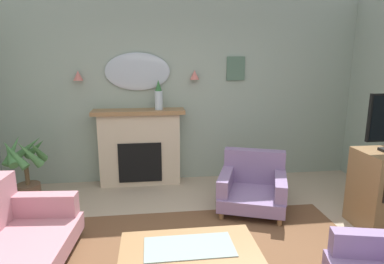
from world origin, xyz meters
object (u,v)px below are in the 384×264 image
object	(u,v)px
wall_sconce_left	(78,76)
coffee_table	(189,253)
armchair_by_coffee_table	(253,185)
potted_plant_tall_palm	(26,168)
wall_mirror	(138,72)
framed_picture	(236,68)
fireplace	(140,148)
wall_sconce_right	(195,75)
mantel_vase_centre	(159,96)

from	to	relation	value
wall_sconce_left	coffee_table	size ratio (longest dim) A/B	0.13
armchair_by_coffee_table	potted_plant_tall_palm	xyz separation A→B (m)	(-2.93, 0.50, 0.19)
wall_mirror	framed_picture	bearing A→B (deg)	0.38
armchair_by_coffee_table	wall_sconce_left	bearing A→B (deg)	154.14
wall_mirror	wall_sconce_left	xyz separation A→B (m)	(-0.85, -0.05, -0.05)
fireplace	potted_plant_tall_palm	size ratio (longest dim) A/B	1.46
wall_mirror	potted_plant_tall_palm	distance (m)	2.02
coffee_table	armchair_by_coffee_table	bearing A→B (deg)	56.58
wall_sconce_right	framed_picture	bearing A→B (deg)	5.27
wall_mirror	wall_sconce_left	distance (m)	0.85
wall_sconce_right	coffee_table	world-z (taller)	wall_sconce_right
wall_sconce_left	fireplace	bearing A→B (deg)	-6.16
framed_picture	armchair_by_coffee_table	bearing A→B (deg)	-91.87
fireplace	mantel_vase_centre	world-z (taller)	mantel_vase_centre
mantel_vase_centre	wall_mirror	bearing A→B (deg)	150.46
fireplace	armchair_by_coffee_table	world-z (taller)	fireplace
fireplace	mantel_vase_centre	xyz separation A→B (m)	(0.30, -0.03, 0.79)
framed_picture	potted_plant_tall_palm	xyz separation A→B (m)	(-2.97, -0.68, -1.25)
potted_plant_tall_palm	fireplace	bearing A→B (deg)	19.85
mantel_vase_centre	wall_mirror	xyz separation A→B (m)	(-0.30, 0.17, 0.35)
wall_mirror	potted_plant_tall_palm	size ratio (longest dim) A/B	1.03
fireplace	framed_picture	size ratio (longest dim) A/B	3.78
coffee_table	armchair_by_coffee_table	xyz separation A→B (m)	(1.01, 1.53, -0.08)
wall_sconce_right	framed_picture	world-z (taller)	framed_picture
wall_sconce_right	potted_plant_tall_palm	distance (m)	2.67
wall_sconce_right	fireplace	bearing A→B (deg)	-173.84
wall_sconce_left	framed_picture	world-z (taller)	framed_picture
mantel_vase_centre	coffee_table	xyz separation A→B (m)	(0.15, -2.53, -0.98)
framed_picture	mantel_vase_centre	bearing A→B (deg)	-171.47
mantel_vase_centre	armchair_by_coffee_table	bearing A→B (deg)	-40.73
framed_picture	coffee_table	distance (m)	3.21
mantel_vase_centre	wall_sconce_right	distance (m)	0.64
wall_sconce_right	armchair_by_coffee_table	distance (m)	1.86
wall_mirror	wall_sconce_left	bearing A→B (deg)	-176.63
coffee_table	potted_plant_tall_palm	bearing A→B (deg)	133.44
wall_sconce_right	coffee_table	distance (m)	2.97
fireplace	coffee_table	world-z (taller)	fireplace
fireplace	framed_picture	world-z (taller)	framed_picture
wall_sconce_right	armchair_by_coffee_table	bearing A→B (deg)	-61.37
wall_sconce_right	framed_picture	size ratio (longest dim) A/B	0.39
mantel_vase_centre	armchair_by_coffee_table	size ratio (longest dim) A/B	0.42
framed_picture	armchair_by_coffee_table	xyz separation A→B (m)	(-0.04, -1.18, -1.44)
fireplace	armchair_by_coffee_table	xyz separation A→B (m)	(1.46, -1.03, -0.27)
fireplace	coffee_table	xyz separation A→B (m)	(0.45, -2.56, -0.19)
wall_sconce_left	framed_picture	size ratio (longest dim) A/B	0.39
mantel_vase_centre	framed_picture	distance (m)	1.27
mantel_vase_centre	potted_plant_tall_palm	world-z (taller)	mantel_vase_centre
wall_sconce_left	framed_picture	bearing A→B (deg)	1.46
wall_sconce_right	armchair_by_coffee_table	xyz separation A→B (m)	(0.61, -1.12, -1.35)
wall_mirror	wall_sconce_right	xyz separation A→B (m)	(0.85, -0.05, -0.05)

